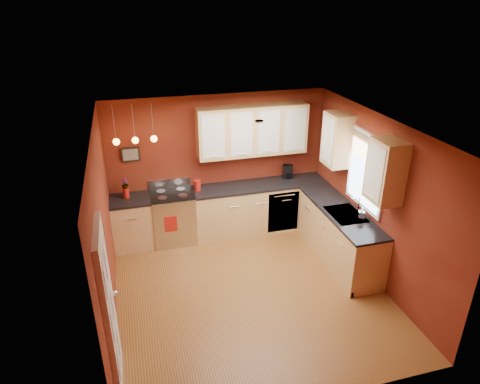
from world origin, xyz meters
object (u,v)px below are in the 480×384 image
object	(u,v)px
red_canister	(197,185)
soap_pump	(361,213)
sink	(346,215)
coffee_maker	(288,172)
gas_range	(174,217)

from	to	relation	value
red_canister	soap_pump	bearing A→B (deg)	-37.66
sink	coffee_maker	size ratio (longest dim) A/B	2.69
coffee_maker	soap_pump	distance (m)	1.94
sink	coffee_maker	bearing A→B (deg)	102.68
soap_pump	gas_range	bearing A→B (deg)	147.96
red_canister	coffee_maker	xyz separation A→B (m)	(1.78, 0.10, 0.02)
gas_range	coffee_maker	xyz separation A→B (m)	(2.25, 0.14, 0.58)
coffee_maker	soap_pump	world-z (taller)	coffee_maker
coffee_maker	gas_range	bearing A→B (deg)	-161.37
sink	red_canister	bearing A→B (deg)	144.40
sink	soap_pump	size ratio (longest dim) A/B	3.26
gas_range	red_canister	distance (m)	0.73
gas_range	red_canister	bearing A→B (deg)	4.86
sink	coffee_maker	xyz separation A→B (m)	(-0.37, 1.64, 0.14)
sink	red_canister	distance (m)	2.65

